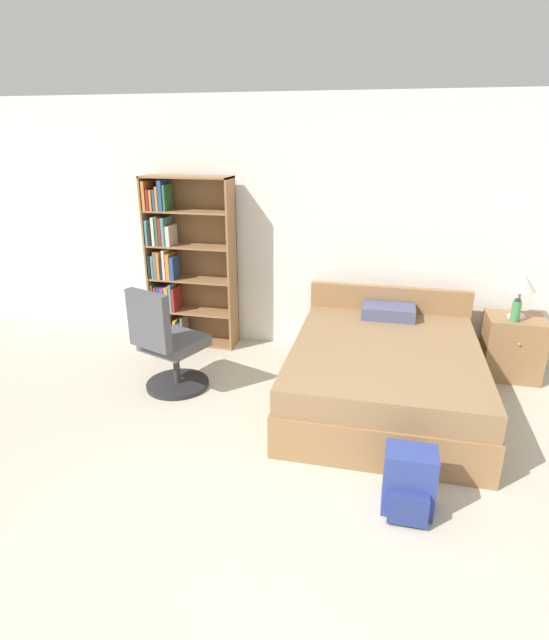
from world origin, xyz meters
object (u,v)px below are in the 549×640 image
(table_lamp, at_px, (522,283))
(nightstand, at_px, (512,347))
(backpack_blue, at_px, (409,483))
(bookshelf, at_px, (180,266))
(office_chair, at_px, (168,347))
(bed, at_px, (384,372))
(water_bottle, at_px, (516,311))

(table_lamp, bearing_deg, nightstand, 43.78)
(backpack_blue, bearing_deg, table_lamp, 65.37)
(bookshelf, bearing_deg, office_chair, -73.59)
(bed, xyz_separation_m, water_bottle, (1.13, 0.68, 0.42))
(nightstand, height_order, table_lamp, table_lamp)
(bookshelf, height_order, table_lamp, bookshelf)
(nightstand, height_order, water_bottle, water_bottle)
(bookshelf, height_order, bed, bookshelf)
(bookshelf, height_order, office_chair, bookshelf)
(bed, distance_m, office_chair, 1.92)
(office_chair, distance_m, nightstand, 3.25)
(backpack_blue, bearing_deg, nightstand, 65.16)
(bookshelf, relative_size, bed, 0.93)
(nightstand, xyz_separation_m, water_bottle, (-0.05, -0.10, 0.40))
(bookshelf, distance_m, nightstand, 3.47)
(water_bottle, bearing_deg, office_chair, -163.29)
(bed, relative_size, table_lamp, 4.38)
(bookshelf, distance_m, bed, 2.48)
(bed, xyz_separation_m, nightstand, (1.18, 0.79, 0.02))
(office_chair, relative_size, nightstand, 1.64)
(bookshelf, relative_size, nightstand, 3.01)
(office_chair, relative_size, water_bottle, 4.70)
(bookshelf, xyz_separation_m, backpack_blue, (2.43, -2.24, -0.68))
(bed, bearing_deg, table_lamp, 33.53)
(bed, height_order, backpack_blue, bed)
(bookshelf, xyz_separation_m, nightstand, (3.42, -0.10, -0.58))
(water_bottle, bearing_deg, backpack_blue, -114.82)
(bookshelf, xyz_separation_m, office_chair, (0.33, -1.12, -0.45))
(table_lamp, xyz_separation_m, water_bottle, (-0.03, -0.09, -0.24))
(bookshelf, relative_size, office_chair, 1.83)
(nightstand, relative_size, table_lamp, 1.36)
(bookshelf, xyz_separation_m, table_lamp, (3.40, -0.12, 0.07))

